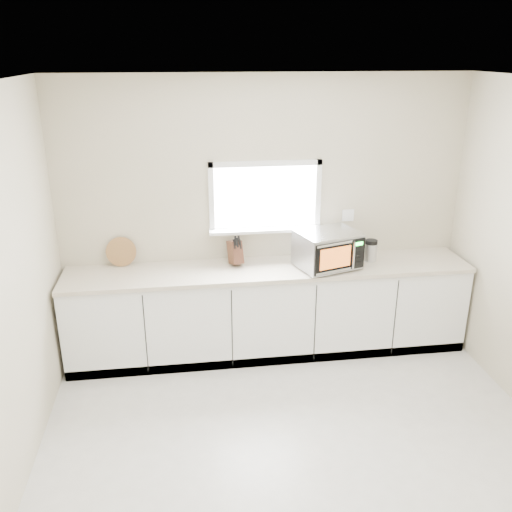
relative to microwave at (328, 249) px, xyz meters
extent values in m
plane|color=beige|center=(-0.55, -1.61, -1.11)|extent=(4.00, 4.00, 0.00)
cube|color=beige|center=(-0.55, 0.39, 0.24)|extent=(4.00, 0.02, 2.70)
cube|color=white|center=(-0.55, 0.37, 0.44)|extent=(1.00, 0.02, 0.60)
cube|color=white|center=(-0.55, 0.31, 0.12)|extent=(1.12, 0.16, 0.03)
cube|color=white|center=(-0.55, 0.36, 0.77)|extent=(1.10, 0.04, 0.05)
cube|color=white|center=(-0.55, 0.36, 0.12)|extent=(1.10, 0.04, 0.05)
cube|color=white|center=(-1.08, 0.36, 0.44)|extent=(0.05, 0.04, 0.70)
cube|color=white|center=(-0.03, 0.36, 0.44)|extent=(0.05, 0.04, 0.70)
cube|color=white|center=(0.30, 0.38, 0.21)|extent=(0.12, 0.01, 0.12)
cube|color=white|center=(-0.55, 0.09, -0.67)|extent=(3.92, 0.60, 0.88)
cube|color=beige|center=(-0.55, 0.08, -0.21)|extent=(3.92, 0.64, 0.04)
cylinder|color=black|center=(-0.18, -0.22, -0.18)|extent=(0.03, 0.03, 0.02)
cylinder|color=black|center=(-0.28, 0.10, -0.18)|extent=(0.03, 0.03, 0.02)
cylinder|color=black|center=(0.27, -0.08, -0.18)|extent=(0.03, 0.03, 0.02)
cylinder|color=black|center=(0.17, 0.24, -0.18)|extent=(0.03, 0.03, 0.02)
cube|color=#A9ABB1|center=(0.00, 0.01, 0.00)|extent=(0.66, 0.57, 0.33)
cube|color=black|center=(0.06, -0.20, 0.00)|extent=(0.51, 0.17, 0.29)
cube|color=orange|center=(0.01, -0.22, 0.00)|extent=(0.32, 0.10, 0.20)
cylinder|color=silver|center=(0.20, -0.19, 0.00)|extent=(0.03, 0.03, 0.26)
cube|color=black|center=(0.24, -0.15, 0.00)|extent=(0.13, 0.05, 0.29)
cube|color=#19FF33|center=(0.25, -0.15, 0.10)|extent=(0.09, 0.03, 0.03)
cube|color=silver|center=(0.00, 0.01, 0.17)|extent=(0.66, 0.57, 0.01)
cube|color=#4F2D1C|center=(-0.87, 0.20, -0.06)|extent=(0.16, 0.24, 0.26)
cube|color=black|center=(-0.88, 0.14, 0.05)|extent=(0.03, 0.05, 0.09)
cube|color=black|center=(-0.85, 0.15, 0.06)|extent=(0.03, 0.05, 0.09)
cube|color=black|center=(-0.83, 0.16, 0.04)|extent=(0.03, 0.05, 0.09)
cube|color=black|center=(-0.87, 0.14, 0.08)|extent=(0.03, 0.05, 0.09)
cube|color=black|center=(-0.84, 0.15, 0.08)|extent=(0.03, 0.05, 0.09)
cylinder|color=olive|center=(-1.96, 0.33, -0.04)|extent=(0.29, 0.07, 0.29)
cylinder|color=#A9ABB1|center=(0.47, 0.12, -0.10)|extent=(0.16, 0.16, 0.18)
cylinder|color=black|center=(0.47, 0.12, 0.01)|extent=(0.15, 0.15, 0.04)
camera|label=1|loc=(-1.36, -4.70, 1.78)|focal=38.00mm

